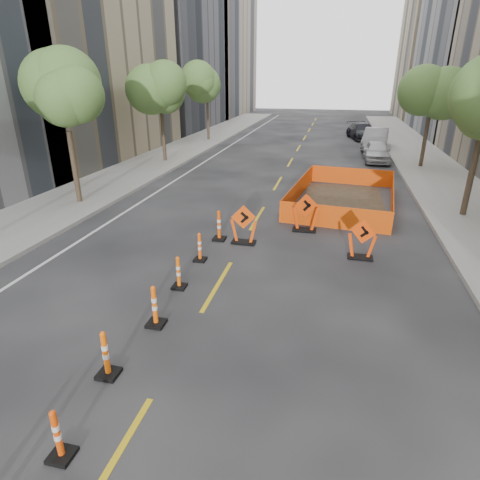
% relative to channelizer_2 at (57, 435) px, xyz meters
% --- Properties ---
extents(ground_plane, '(140.00, 140.00, 0.00)m').
position_rel_channelizer_2_xyz_m(ground_plane, '(0.83, 1.94, -0.47)').
color(ground_plane, black).
extents(sidewalk_left, '(4.00, 90.00, 0.15)m').
position_rel_channelizer_2_xyz_m(sidewalk_left, '(-8.17, 13.94, -0.40)').
color(sidewalk_left, gray).
rests_on(sidewalk_left, ground).
extents(sidewalk_right, '(4.00, 90.00, 0.15)m').
position_rel_channelizer_2_xyz_m(sidewalk_right, '(9.83, 13.94, -0.40)').
color(sidewalk_right, gray).
rests_on(sidewalk_right, ground).
extents(bld_left_d, '(12.00, 16.00, 14.00)m').
position_rel_channelizer_2_xyz_m(bld_left_d, '(-16.17, 41.14, 6.53)').
color(bld_left_d, '#4C4C51').
rests_on(bld_left_d, ground).
extents(bld_left_e, '(12.00, 20.00, 20.00)m').
position_rel_channelizer_2_xyz_m(bld_left_e, '(-16.17, 57.54, 9.53)').
color(bld_left_e, gray).
rests_on(bld_left_e, ground).
extents(bld_right_e, '(12.00, 14.00, 16.00)m').
position_rel_channelizer_2_xyz_m(bld_right_e, '(17.83, 60.54, 7.53)').
color(bld_right_e, tan).
rests_on(bld_right_e, ground).
extents(tree_l_b, '(2.80, 2.80, 5.95)m').
position_rel_channelizer_2_xyz_m(tree_l_b, '(-7.57, 11.94, 4.05)').
color(tree_l_b, '#382B1E').
rests_on(tree_l_b, ground).
extents(tree_l_c, '(2.80, 2.80, 5.95)m').
position_rel_channelizer_2_xyz_m(tree_l_c, '(-7.57, 21.94, 4.05)').
color(tree_l_c, '#382B1E').
rests_on(tree_l_c, ground).
extents(tree_l_d, '(2.80, 2.80, 5.95)m').
position_rel_channelizer_2_xyz_m(tree_l_d, '(-7.57, 31.94, 4.05)').
color(tree_l_d, '#382B1E').
rests_on(tree_l_d, ground).
extents(tree_r_c, '(2.80, 2.80, 5.95)m').
position_rel_channelizer_2_xyz_m(tree_r_c, '(9.23, 23.94, 4.05)').
color(tree_r_c, '#382B1E').
rests_on(tree_r_c, ground).
extents(channelizer_2, '(0.37, 0.37, 0.95)m').
position_rel_channelizer_2_xyz_m(channelizer_2, '(0.00, 0.00, 0.00)').
color(channelizer_2, '#DA4209').
rests_on(channelizer_2, ground).
extents(channelizer_3, '(0.41, 0.41, 1.04)m').
position_rel_channelizer_2_xyz_m(channelizer_3, '(-0.26, 1.84, 0.05)').
color(channelizer_3, '#EC5A09').
rests_on(channelizer_3, ground).
extents(channelizer_4, '(0.42, 0.42, 1.06)m').
position_rel_channelizer_2_xyz_m(channelizer_4, '(-0.06, 3.69, 0.06)').
color(channelizer_4, '#EC5809').
rests_on(channelizer_4, ground).
extents(channelizer_5, '(0.38, 0.38, 0.97)m').
position_rel_channelizer_2_xyz_m(channelizer_5, '(-0.19, 5.53, 0.01)').
color(channelizer_5, '#E75A09').
rests_on(channelizer_5, ground).
extents(channelizer_6, '(0.38, 0.38, 0.96)m').
position_rel_channelizer_2_xyz_m(channelizer_6, '(-0.18, 7.37, 0.01)').
color(channelizer_6, '#FA530A').
rests_on(channelizer_6, ground).
extents(channelizer_7, '(0.44, 0.44, 1.12)m').
position_rel_channelizer_2_xyz_m(channelizer_7, '(-0.07, 9.22, 0.09)').
color(channelizer_7, '#DB4909').
rests_on(channelizer_7, ground).
extents(chevron_sign_left, '(1.06, 0.78, 1.42)m').
position_rel_channelizer_2_xyz_m(chevron_sign_left, '(0.86, 9.12, 0.24)').
color(chevron_sign_left, '#E14509').
rests_on(chevron_sign_left, ground).
extents(chevron_sign_center, '(1.15, 0.94, 1.49)m').
position_rel_channelizer_2_xyz_m(chevron_sign_center, '(2.87, 10.86, 0.27)').
color(chevron_sign_center, '#DF3D09').
rests_on(chevron_sign_center, ground).
extents(chevron_sign_right, '(1.03, 0.84, 1.35)m').
position_rel_channelizer_2_xyz_m(chevron_sign_right, '(4.86, 8.75, 0.20)').
color(chevron_sign_right, '#F6420A').
rests_on(chevron_sign_right, ground).
extents(safety_fence, '(5.06, 7.71, 0.91)m').
position_rel_channelizer_2_xyz_m(safety_fence, '(4.34, 14.99, -0.02)').
color(safety_fence, orange).
rests_on(safety_fence, ground).
extents(parked_car_near, '(1.67, 4.11, 1.40)m').
position_rel_channelizer_2_xyz_m(parked_car_near, '(6.59, 25.54, 0.22)').
color(parked_car_near, silver).
rests_on(parked_car_near, ground).
extents(parked_car_mid, '(2.48, 5.22, 1.65)m').
position_rel_channelizer_2_xyz_m(parked_car_mid, '(6.85, 30.70, 0.35)').
color(parked_car_mid, gray).
rests_on(parked_car_mid, ground).
extents(parked_car_far, '(3.09, 5.33, 1.45)m').
position_rel_channelizer_2_xyz_m(parked_car_far, '(6.07, 36.31, 0.25)').
color(parked_car_far, black).
rests_on(parked_car_far, ground).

